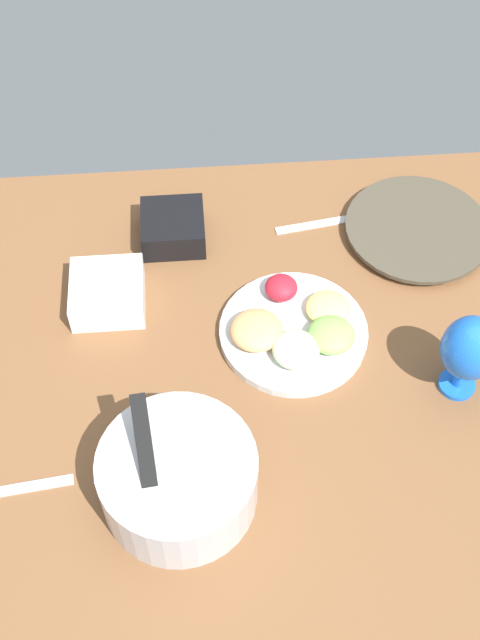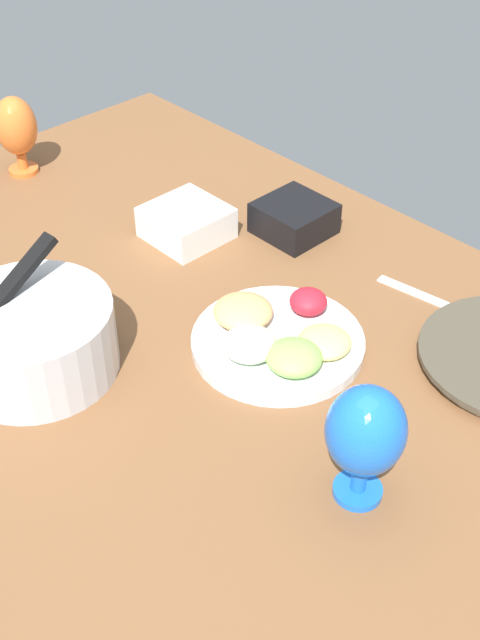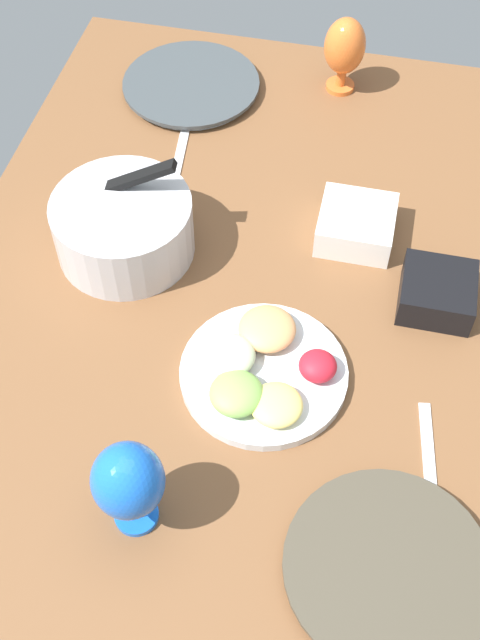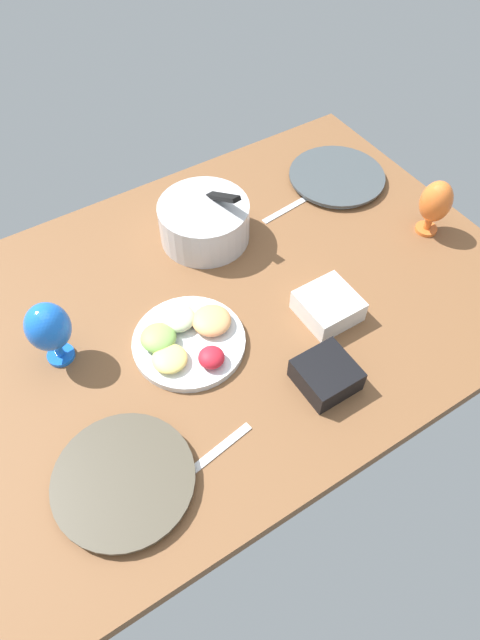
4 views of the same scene
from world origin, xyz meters
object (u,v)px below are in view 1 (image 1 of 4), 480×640
mixing_bowl (178,477)px  square_bowl_black (173,227)px  hurricane_glass_blue (470,350)px  square_bowl_white (107,292)px  fruit_platter (295,330)px  dinner_plate_left (417,230)px

mixing_bowl → square_bowl_black: bearing=-90.7°
hurricane_glass_blue → square_bowl_black: (47.65, -38.24, -7.68)cm
hurricane_glass_blue → square_bowl_black: hurricane_glass_blue is taller
square_bowl_white → square_bowl_black: same height
mixing_bowl → fruit_platter: size_ratio=0.91×
dinner_plate_left → square_bowl_black: square_bowl_black is taller
fruit_platter → hurricane_glass_blue: hurricane_glass_blue is taller
mixing_bowl → hurricane_glass_blue: size_ratio=1.39×
mixing_bowl → fruit_platter: bearing=-126.6°
hurricane_glass_blue → square_bowl_white: (60.09, -22.93, -7.70)cm
mixing_bowl → square_bowl_black: (-0.64, -54.73, -2.72)cm
dinner_plate_left → mixing_bowl: size_ratio=1.17×
mixing_bowl → square_bowl_white: (11.80, -39.43, -2.74)cm
hurricane_glass_blue → square_bowl_black: size_ratio=1.44×
fruit_platter → hurricane_glass_blue: (-26.69, 12.56, 8.85)cm
hurricane_glass_blue → square_bowl_white: bearing=-20.9°
fruit_platter → hurricane_glass_blue: size_ratio=1.52×
hurricane_glass_blue → fruit_platter: bearing=-25.2°
fruit_platter → square_bowl_black: size_ratio=2.19×
dinner_plate_left → hurricane_glass_blue: 36.82cm
fruit_platter → square_bowl_white: size_ratio=2.01×
hurricane_glass_blue → mixing_bowl: bearing=18.9°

